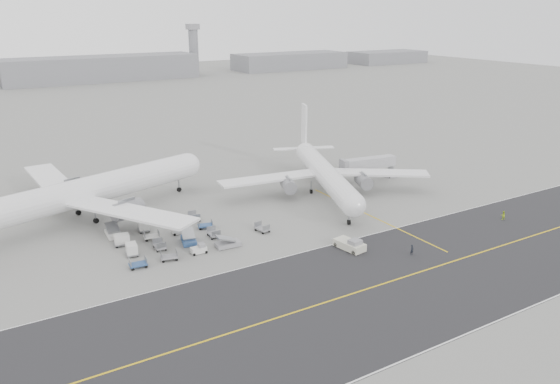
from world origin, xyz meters
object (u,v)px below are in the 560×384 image
ground_crew_b (503,215)px  control_tower (194,48)px  jet_bridge (369,164)px  airliner_a (86,192)px  airliner_b (324,173)px  pushback_tug (350,245)px  ground_crew_a (412,250)px

ground_crew_b → control_tower: bearing=-77.7°
jet_bridge → airliner_a: bearing=-178.9°
airliner_a → jet_bridge: bearing=-114.8°
airliner_b → ground_crew_b: (20.86, -31.74, -3.94)m
jet_bridge → pushback_tug: bearing=-125.6°
airliner_a → ground_crew_b: airliner_a is taller
ground_crew_a → airliner_b: bearing=71.2°
airliner_a → pushback_tug: bearing=-154.8°
airliner_b → jet_bridge: (15.35, 2.85, -0.87)m
ground_crew_a → control_tower: bearing=66.2°
control_tower → ground_crew_a: control_tower is taller
jet_bridge → ground_crew_a: bearing=-111.6°
airliner_b → jet_bridge: bearing=31.4°
airliner_a → pushback_tug: size_ratio=7.35×
control_tower → pushback_tug: bearing=-107.2°
pushback_tug → airliner_b: bearing=54.8°
control_tower → airliner_b: control_tower is taller
airliner_b → pushback_tug: (-13.82, -27.39, -3.98)m
ground_crew_a → ground_crew_b: 27.31m
airliner_b → ground_crew_a: (-6.30, -34.60, -3.91)m
control_tower → ground_crew_b: (-48.92, -274.72, -15.34)m
ground_crew_b → airliner_b: bearing=-34.3°
airliner_a → airliner_b: size_ratio=1.19×
airliner_b → pushback_tug: 30.93m
airliner_a → ground_crew_a: (43.00, -45.67, -4.73)m
control_tower → ground_crew_b: control_tower is taller
airliner_b → airliner_a: bearing=-171.8°
jet_bridge → ground_crew_b: jet_bridge is taller
jet_bridge → airliner_b: bearing=-161.1°
airliner_a → ground_crew_b: bearing=-138.9°
pushback_tug → jet_bridge: (29.17, 30.24, 3.11)m
pushback_tug → ground_crew_b: bearing=-15.6°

